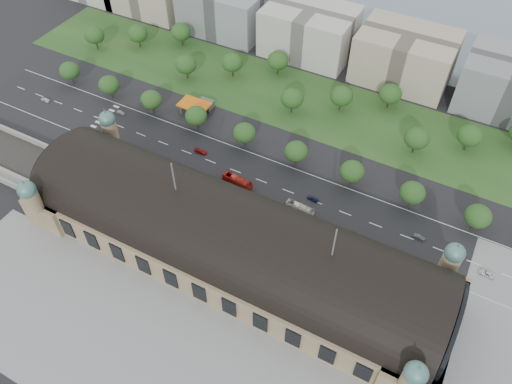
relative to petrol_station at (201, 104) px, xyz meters
The scene contains 47 objects.
ground 84.71m from the petrol_station, 50.45° to the right, with size 900.00×900.00×0.00m, color black.
station 84.98m from the petrol_station, 50.45° to the right, with size 150.00×48.40×44.30m.
track_cutting 87.79m from the petrol_station, 129.73° to the right, with size 70.00×24.00×3.10m.
plaza_south 126.63m from the petrol_station, 59.68° to the right, with size 190.00×48.00×0.12m, color gray.
road_slab 43.62m from the petrol_station, 38.82° to the right, with size 260.00×26.00×0.10m, color black.
grass_belt 47.86m from the petrol_station, 35.47° to the left, with size 300.00×45.00×0.10m, color #21471C.
petrol_station is the anchor object (origin of this frame).
office_2 73.13m from the petrol_station, 111.07° to the left, with size 45.00×32.00×24.00m, color gray.
office_3 72.38m from the petrol_station, 70.56° to the left, with size 45.00×32.00×24.00m, color #BAB7B1.
office_4 100.64m from the petrol_station, 42.50° to the left, with size 45.00×32.00×24.00m, color tan.
tree_row_0 67.38m from the petrol_station, 169.47° to the right, with size 9.60×9.60×11.52m.
tree_row_1 44.08m from the petrol_station, 163.73° to the right, with size 9.60×9.60×11.52m.
tree_row_2 22.32m from the petrol_station, 145.83° to the right, with size 9.60×9.60×11.52m.
tree_row_3 14.35m from the petrol_station, 64.33° to the right, with size 9.60×9.60×11.52m.
tree_row_4 32.64m from the petrol_station, 22.33° to the right, with size 9.60×9.60×11.52m.
tree_row_5 55.47m from the petrol_station, 12.84° to the right, with size 9.60×9.60×11.52m.
tree_row_6 78.99m from the petrol_station, ahead, with size 9.60×9.60×11.52m.
tree_row_7 102.74m from the petrol_station, ahead, with size 9.60×9.60×11.52m.
tree_row_8 126.58m from the petrol_station, ahead, with size 9.60×9.60×11.52m.
tree_belt_0 78.30m from the petrol_station, 166.89° to the left, with size 10.40×10.40×12.48m.
tree_belt_1 64.57m from the petrol_station, 152.50° to the left, with size 10.40×10.40×12.48m.
tree_belt_2 56.72m from the petrol_station, 132.40° to the left, with size 10.40×10.40×12.48m.
tree_belt_3 26.54m from the petrol_station, 137.15° to the left, with size 10.40×10.40×12.48m.
tree_belt_4 30.15m from the petrol_station, 90.18° to the left, with size 10.40×10.40×12.48m.
tree_belt_5 46.08m from the petrol_station, 65.62° to the left, with size 10.40×10.40×12.48m.
tree_belt_6 42.15m from the petrol_station, 25.05° to the left, with size 10.40×10.40×12.48m.
tree_belt_7 64.40m from the petrol_station, 27.57° to the left, with size 10.40×10.40×12.48m.
tree_belt_8 86.76m from the petrol_station, 28.79° to the left, with size 10.40×10.40×12.48m.
tree_belt_9 96.68m from the petrol_station, 10.57° to the left, with size 10.40×10.40×12.48m.
tree_belt_10 117.83m from the petrol_station, 14.62° to the left, with size 10.40×10.40×12.48m.
traffic_car_0 74.29m from the petrol_station, 156.92° to the right, with size 1.87×4.64×1.58m, color silver.
traffic_car_1 36.88m from the petrol_station, 147.21° to the right, with size 1.41×4.05×1.33m, color gray.
traffic_car_2 37.77m from the petrol_station, 89.41° to the right, with size 2.65×5.74×1.60m, color black.
traffic_car_3 29.32m from the petrol_station, 57.68° to the right, with size 2.26×5.56×1.61m, color maroon.
traffic_car_4 73.34m from the petrol_station, 21.48° to the right, with size 1.84×4.56×1.56m, color #1C1C4E.
traffic_car_5 112.85m from the petrol_station, 13.20° to the right, with size 1.46×4.20×1.38m, color #4F5356.
traffic_car_6 137.90m from the petrol_station, 12.68° to the right, with size 2.42×5.26×1.46m, color white.
parked_car_0 48.81m from the petrol_station, 122.36° to the right, with size 1.44×4.12×1.36m, color black.
parked_car_1 51.03m from the petrol_station, 119.70° to the right, with size 2.57×5.56×1.55m, color maroon.
parked_car_2 43.23m from the petrol_station, 111.09° to the right, with size 1.99×4.89×1.42m, color #1C264F.
parked_car_3 44.35m from the petrol_station, 91.03° to the right, with size 1.53×3.81×1.30m, color slate.
parked_car_4 44.80m from the petrol_station, 64.20° to the right, with size 1.42×4.06×1.34m, color silver.
parked_car_5 54.06m from the petrol_station, 48.34° to the right, with size 2.44×5.29×1.47m, color gray.
parked_car_6 52.94m from the petrol_station, 56.84° to the right, with size 2.30×5.65×1.64m, color black.
bus_west 50.66m from the petrol_station, 41.08° to the right, with size 3.05×13.03×3.63m, color red.
bus_mid 72.17m from the petrol_station, 32.04° to the right, with size 2.61×11.16×3.11m, color white.
bus_east 74.38m from the petrol_station, 27.44° to the right, with size 2.66×11.38×3.17m, color white.
Camera 1 is at (54.82, -84.63, 146.10)m, focal length 35.00 mm.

